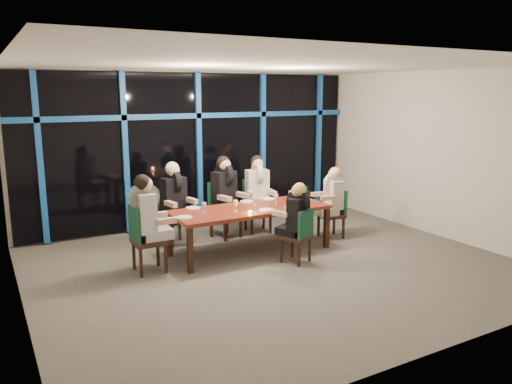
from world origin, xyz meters
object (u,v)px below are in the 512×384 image
dining_table (250,212)px  diner_end_left (147,209)px  chair_far_mid (223,206)px  chair_end_left (143,236)px  chair_far_left (173,213)px  diner_end_right (332,192)px  diner_far_mid (225,185)px  water_pitcher (294,197)px  diner_far_left (175,192)px  chair_end_right (335,211)px  wine_bottle (307,197)px  chair_near_mid (300,233)px  chair_far_right (256,202)px  diner_far_right (258,183)px  diner_near_mid (296,211)px

dining_table → diner_end_left: diner_end_left is taller
dining_table → diner_end_left: bearing=-177.3°
chair_far_mid → chair_end_left: size_ratio=1.02×
chair_far_left → diner_end_right: size_ratio=1.15×
diner_far_mid → water_pitcher: diner_far_mid is taller
chair_end_left → diner_far_left: bearing=-39.7°
diner_end_left → chair_far_left: bearing=-34.4°
chair_far_left → chair_end_right: bearing=-31.8°
dining_table → chair_end_left: chair_end_left is taller
wine_bottle → chair_near_mid: bearing=-131.8°
diner_end_left → diner_end_right: size_ratio=1.13×
chair_far_right → chair_near_mid: 1.96m
chair_end_left → wine_bottle: wine_bottle is taller
diner_far_mid → diner_far_right: bearing=-12.7°
chair_near_mid → water_pitcher: 0.94m
diner_far_right → wine_bottle: size_ratio=3.13×
chair_near_mid → chair_far_left: bearing=-79.2°
chair_far_left → chair_end_left: (-0.88, -1.15, 0.01)m
diner_near_mid → wine_bottle: 0.86m
dining_table → wine_bottle: bearing=-11.3°
chair_near_mid → diner_near_mid: diner_near_mid is taller
chair_far_mid → diner_far_left: 1.01m
wine_bottle → chair_end_left: bearing=177.6°
diner_far_left → diner_near_mid: (1.31, -1.78, -0.12)m
diner_end_left → diner_near_mid: diner_end_left is taller
diner_far_left → water_pitcher: bearing=-42.3°
dining_table → chair_far_mid: chair_far_mid is taller
chair_far_left → chair_end_right: size_ratio=1.12×
chair_far_left → diner_far_left: 0.40m
diner_far_left → wine_bottle: (1.93, -1.18, -0.07)m
chair_far_left → diner_far_right: (1.65, -0.08, 0.40)m
chair_end_left → diner_end_right: bearing=-88.1°
chair_far_left → chair_end_right: 2.91m
chair_far_mid → diner_far_right: (0.70, -0.06, 0.38)m
chair_end_right → chair_near_mid: chair_end_right is taller
chair_far_right → diner_end_right: 1.46m
chair_far_mid → chair_end_left: bearing=-163.1°
diner_near_mid → chair_end_right: bearing=-174.4°
diner_end_left → dining_table: bearing=-86.9°
chair_end_left → diner_near_mid: diner_near_mid is taller
chair_far_right → chair_end_right: bearing=-35.4°
dining_table → diner_end_right: diner_end_right is taller
chair_end_right → wine_bottle: (-0.77, -0.20, 0.38)m
chair_far_mid → chair_far_right: size_ratio=1.03×
chair_end_right → diner_end_right: size_ratio=1.03×
chair_end_left → diner_end_left: (0.08, -0.00, 0.40)m
chair_near_mid → diner_end_right: diner_end_right is taller
chair_end_left → diner_far_mid: (1.85, 1.04, 0.41)m
chair_end_right → diner_far_right: size_ratio=0.91×
wine_bottle → chair_end_right: bearing=14.6°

